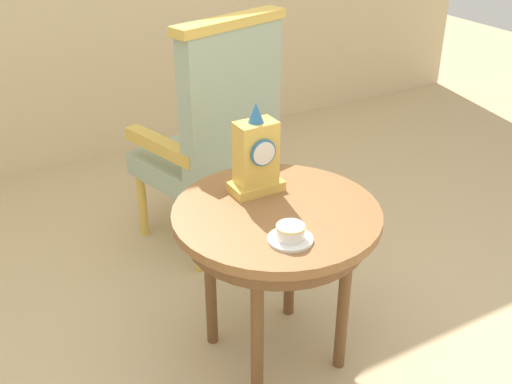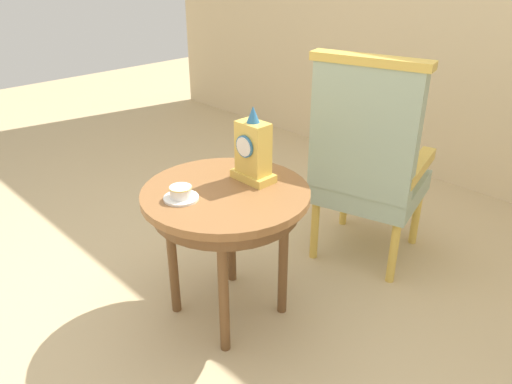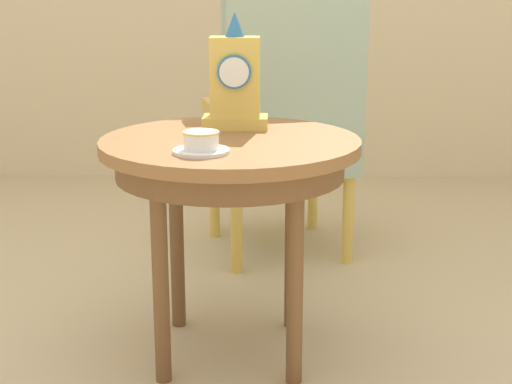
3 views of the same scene
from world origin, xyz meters
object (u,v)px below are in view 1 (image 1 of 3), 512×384
(side_table, at_px, (276,229))
(teacup_left, at_px, (291,234))
(mantel_clock, at_px, (256,157))
(armchair, at_px, (215,133))

(side_table, xyz_separation_m, teacup_left, (-0.06, -0.19, 0.10))
(side_table, distance_m, mantel_clock, 0.26)
(mantel_clock, bearing_deg, armchair, 76.39)
(teacup_left, relative_size, mantel_clock, 0.43)
(side_table, height_order, mantel_clock, mantel_clock)
(side_table, bearing_deg, armchair, 78.42)
(side_table, distance_m, teacup_left, 0.22)
(teacup_left, bearing_deg, side_table, 71.33)
(mantel_clock, bearing_deg, teacup_left, -101.62)
(side_table, xyz_separation_m, mantel_clock, (0.01, 0.15, 0.21))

